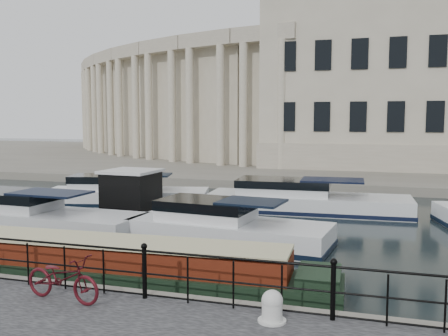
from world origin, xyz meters
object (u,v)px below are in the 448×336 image
at_px(bicycle, 63,278).
at_px(mooring_bollard, 272,307).
at_px(harbour_hut, 131,195).
at_px(narrowboat, 101,268).

relative_size(bicycle, mooring_bollard, 3.07).
height_order(bicycle, mooring_bollard, bicycle).
relative_size(bicycle, harbour_hut, 0.58).
bearing_deg(harbour_hut, narrowboat, -64.00).
height_order(bicycle, harbour_hut, harbour_hut).
relative_size(bicycle, narrowboat, 0.15).
bearing_deg(harbour_hut, bicycle, -65.68).
distance_m(mooring_bollard, harbour_hut, 14.17).
relative_size(mooring_bollard, narrowboat, 0.05).
bearing_deg(narrowboat, mooring_bollard, -28.56).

